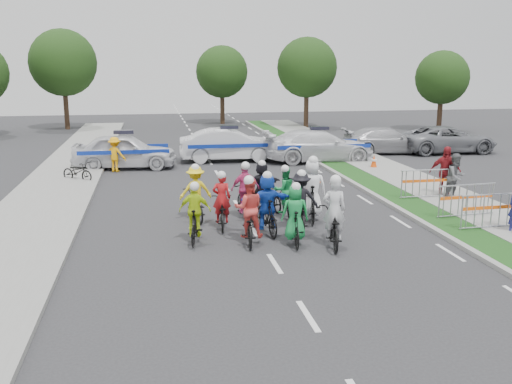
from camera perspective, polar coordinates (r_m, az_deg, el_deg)
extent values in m
plane|color=#28282B|center=(13.89, 1.88, -7.18)|extent=(90.00, 90.00, 0.00)
cube|color=gray|center=(19.99, 13.19, -1.18)|extent=(0.20, 60.00, 0.12)
cube|color=#1A4114|center=(20.28, 15.00, -1.10)|extent=(1.20, 60.00, 0.11)
cube|color=gray|center=(21.11, 19.43, -0.84)|extent=(2.40, 60.00, 0.13)
cube|color=gray|center=(18.73, -21.47, -2.64)|extent=(3.00, 60.00, 0.13)
imported|color=black|center=(15.21, 7.71, -3.55)|extent=(1.04, 2.00, 1.00)
imported|color=silver|center=(15.03, 7.83, -1.73)|extent=(0.68, 0.51, 1.67)
sphere|color=white|center=(14.81, 7.98, 1.18)|extent=(0.29, 0.29, 0.29)
imported|color=black|center=(15.21, 3.86, -3.49)|extent=(0.64, 1.68, 0.99)
imported|color=#1A9042|center=(15.05, 3.93, -1.98)|extent=(0.77, 0.54, 1.48)
sphere|color=white|center=(14.85, 4.02, 0.50)|extent=(0.26, 0.26, 0.26)
imported|color=black|center=(15.34, -0.76, -3.37)|extent=(0.83, 1.89, 0.96)
imported|color=#D8413C|center=(15.16, -0.74, -1.60)|extent=(0.84, 0.69, 1.61)
sphere|color=white|center=(14.95, -0.71, 1.15)|extent=(0.28, 0.28, 0.28)
imported|color=black|center=(15.48, -6.10, -3.29)|extent=(0.75, 1.66, 0.97)
imported|color=#C3E518|center=(15.32, -6.13, -1.82)|extent=(0.90, 0.51, 1.45)
sphere|color=white|center=(15.13, -6.17, 0.56)|extent=(0.25, 0.25, 0.25)
imported|color=black|center=(16.51, 4.42, -2.30)|extent=(0.86, 1.85, 0.94)
imported|color=black|center=(16.35, 4.49, -0.68)|extent=(1.08, 0.71, 1.56)
sphere|color=white|center=(16.15, 4.58, 1.78)|extent=(0.27, 0.27, 0.27)
imported|color=black|center=(16.16, 1.05, -2.39)|extent=(0.72, 1.79, 1.05)
imported|color=blue|center=(16.00, 1.09, -0.91)|extent=(1.51, 0.66, 1.57)
sphere|color=white|center=(15.80, 1.14, 1.63)|extent=(0.27, 0.27, 0.27)
imported|color=black|center=(16.78, -3.46, -2.13)|extent=(0.76, 1.74, 0.89)
imported|color=red|center=(16.62, -3.46, -0.58)|extent=(0.57, 0.41, 1.48)
sphere|color=white|center=(16.43, -3.47, 1.68)|extent=(0.26, 0.26, 0.26)
imported|color=black|center=(17.62, 5.56, -0.99)|extent=(0.90, 2.00, 1.16)
imported|color=white|center=(17.47, 5.63, 0.47)|extent=(0.94, 0.70, 1.74)
sphere|color=white|center=(17.27, 5.74, 3.13)|extent=(0.30, 0.30, 0.30)
imported|color=black|center=(17.90, 2.81, -1.21)|extent=(0.89, 1.75, 0.88)
imported|color=#1A9146|center=(17.75, 2.86, 0.23)|extent=(0.80, 0.68, 1.46)
sphere|color=white|center=(17.57, 2.92, 2.32)|extent=(0.25, 0.25, 0.25)
imported|color=black|center=(17.84, -1.10, -0.98)|extent=(0.69, 1.76, 1.03)
imported|color=#DB3D81|center=(17.69, -1.08, 0.36)|extent=(0.95, 0.49, 1.55)
sphere|color=white|center=(17.51, -1.06, 2.62)|extent=(0.27, 0.27, 0.27)
imported|color=black|center=(17.74, -6.04, -1.33)|extent=(0.83, 1.81, 0.92)
imported|color=yellow|center=(17.58, -6.06, 0.17)|extent=(1.05, 0.69, 1.53)
sphere|color=white|center=(17.39, -6.10, 2.40)|extent=(0.26, 0.26, 0.26)
imported|color=black|center=(18.83, 0.54, -0.36)|extent=(0.63, 1.64, 0.96)
imported|color=black|center=(18.69, 0.57, 0.86)|extent=(1.38, 0.57, 1.45)
sphere|color=white|center=(18.52, 0.60, 2.83)|extent=(0.25, 0.25, 0.25)
imported|color=silver|center=(27.22, -13.01, 4.02)|extent=(4.91, 2.39, 1.61)
imported|color=silver|center=(28.56, -2.70, 4.72)|extent=(4.98, 1.91, 1.62)
imported|color=silver|center=(28.56, 6.32, 4.62)|extent=(5.52, 2.34, 1.59)
imported|color=#A2A2A7|center=(31.94, 12.94, 5.05)|extent=(4.95, 2.27, 1.40)
imported|color=gray|center=(33.05, 18.63, 5.00)|extent=(5.27, 2.45, 1.46)
imported|color=#535458|center=(21.35, 19.37, 1.43)|extent=(0.99, 0.89, 1.67)
imported|color=maroon|center=(21.60, 18.40, 1.90)|extent=(1.19, 0.85, 1.88)
imported|color=#FEAB0D|center=(26.42, -13.93, 3.67)|extent=(1.16, 0.93, 1.57)
cube|color=#F24C0C|center=(23.57, 6.01, 1.03)|extent=(0.40, 0.40, 0.03)
cone|color=#F24C0C|center=(23.51, 6.03, 1.83)|extent=(0.36, 0.36, 0.70)
cylinder|color=silver|center=(23.49, 6.04, 2.07)|extent=(0.29, 0.29, 0.08)
cube|color=#F24C0C|center=(26.80, 11.67, 2.24)|extent=(0.40, 0.40, 0.03)
cone|color=#F24C0C|center=(26.75, 11.70, 2.94)|extent=(0.36, 0.36, 0.70)
cylinder|color=silver|center=(26.73, 11.71, 3.15)|extent=(0.29, 0.29, 0.08)
imported|color=black|center=(24.59, -17.44, 1.93)|extent=(1.56, 1.38, 0.82)
cylinder|color=#382619|center=(44.48, 5.04, 8.53)|extent=(0.36, 0.36, 3.25)
sphere|color=black|center=(44.37, 5.12, 12.30)|extent=(4.55, 4.55, 4.55)
cylinder|color=#382619|center=(44.13, 17.90, 7.63)|extent=(0.36, 0.36, 2.75)
sphere|color=black|center=(44.01, 18.12, 10.84)|extent=(3.85, 3.85, 3.85)
cylinder|color=#382619|center=(45.29, -18.46, 8.18)|extent=(0.36, 0.36, 3.50)
sphere|color=black|center=(45.20, -18.74, 12.16)|extent=(4.90, 4.90, 4.90)
cylinder|color=#382619|center=(47.24, -3.39, 8.64)|extent=(0.36, 0.36, 3.00)
sphere|color=black|center=(47.13, -3.43, 11.92)|extent=(4.20, 4.20, 4.20)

